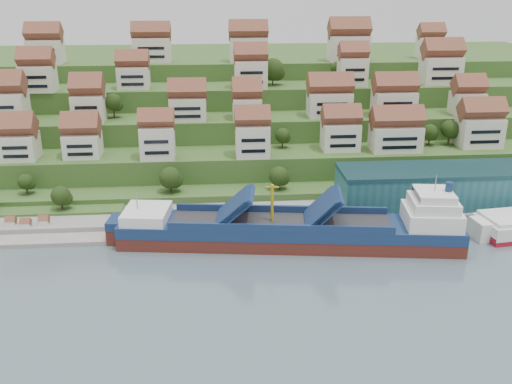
{
  "coord_description": "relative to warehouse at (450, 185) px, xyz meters",
  "views": [
    {
      "loc": [
        -11.57,
        -122.64,
        59.38
      ],
      "look_at": [
        -0.74,
        14.0,
        8.0
      ],
      "focal_mm": 40.0,
      "sensor_mm": 36.0,
      "label": 1
    }
  ],
  "objects": [
    {
      "name": "pebble_beach",
      "position": [
        -110.0,
        -5.0,
        -6.7
      ],
      "size": [
        45.0,
        20.0,
        1.0
      ],
      "primitive_type": "cube",
      "color": "gray",
      "rests_on": "ground"
    },
    {
      "name": "hillside_village",
      "position": [
        -50.63,
        43.96,
        17.44
      ],
      "size": [
        158.54,
        64.05,
        29.02
      ],
      "color": "silver",
      "rests_on": "ground"
    },
    {
      "name": "flagpole",
      "position": [
        -33.89,
        -7.0,
        -0.32
      ],
      "size": [
        1.28,
        0.16,
        8.0
      ],
      "color": "gray",
      "rests_on": "quay"
    },
    {
      "name": "cargo_ship",
      "position": [
        -43.77,
        -17.84,
        -3.83
      ],
      "size": [
        81.14,
        22.6,
        17.82
      ],
      "rotation": [
        0.0,
        0.0,
        -0.13
      ],
      "color": "#542019",
      "rests_on": "ground"
    },
    {
      "name": "hillside",
      "position": [
        -52.0,
        86.55,
        3.46
      ],
      "size": [
        260.0,
        128.0,
        31.0
      ],
      "color": "#2D4C1E",
      "rests_on": "ground"
    },
    {
      "name": "ground",
      "position": [
        -52.0,
        -17.0,
        -7.2
      ],
      "size": [
        300.0,
        300.0,
        0.0
      ],
      "primitive_type": "plane",
      "color": "slate",
      "rests_on": "ground"
    },
    {
      "name": "quay",
      "position": [
        -32.0,
        -2.0,
        -6.1
      ],
      "size": [
        180.0,
        14.0,
        2.2
      ],
      "primitive_type": "cube",
      "color": "gray",
      "rests_on": "ground"
    },
    {
      "name": "warehouse",
      "position": [
        0.0,
        0.0,
        0.0
      ],
      "size": [
        60.0,
        15.0,
        10.0
      ],
      "primitive_type": "cube",
      "color": "#266269",
      "rests_on": "quay"
    },
    {
      "name": "hillside_trees",
      "position": [
        -55.61,
        32.69,
        11.58
      ],
      "size": [
        137.12,
        62.04,
        30.73
      ],
      "color": "#243C14",
      "rests_on": "ground"
    },
    {
      "name": "beach_huts",
      "position": [
        -112.0,
        -6.25,
        -5.1
      ],
      "size": [
        14.4,
        3.7,
        2.2
      ],
      "color": "white",
      "rests_on": "pebble_beach"
    }
  ]
}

